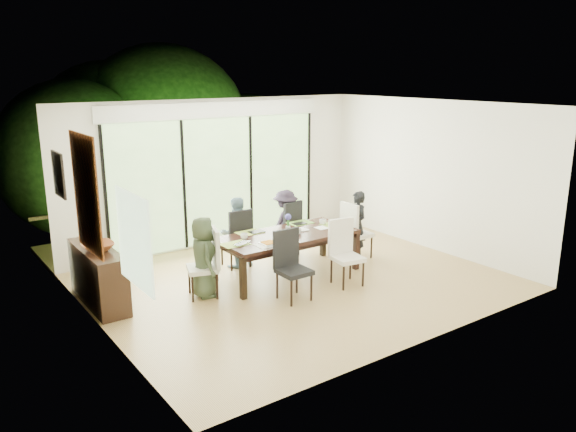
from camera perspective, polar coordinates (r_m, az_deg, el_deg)
floor at (r=8.79m, az=0.95°, el=-6.69°), size 6.00×5.00×0.01m
ceiling at (r=8.20m, az=1.03°, el=11.24°), size 6.00×5.00×0.01m
wall_back at (r=10.48m, az=-7.22°, el=4.39°), size 6.00×0.02×2.70m
wall_front at (r=6.61m, az=14.05°, el=-1.97°), size 6.00×0.02×2.70m
wall_left at (r=7.08m, az=-19.00°, el=-1.24°), size 0.02×5.00×2.70m
wall_right at (r=10.43m, az=14.44°, el=4.00°), size 0.02×5.00×2.70m
glass_doors at (r=10.47m, az=-7.09°, el=3.55°), size 4.20×0.02×2.30m
blinds_header at (r=10.29m, az=-7.29°, el=10.66°), size 4.40×0.06×0.28m
mullion_a at (r=9.66m, az=-18.06°, el=2.01°), size 0.05×0.04×2.30m
mullion_b at (r=10.15m, az=-10.53°, el=3.07°), size 0.05×0.04×2.30m
mullion_c at (r=10.81m, az=-3.80°, el=3.97°), size 0.05×0.04×2.30m
mullion_d at (r=11.59m, az=2.11°, el=4.72°), size 0.05×0.04×2.30m
side_window at (r=5.95m, az=-15.36°, el=-2.39°), size 0.02×0.90×1.00m
deck at (r=11.57m, az=-9.11°, el=-1.84°), size 6.00×1.80×0.10m
rail_top at (r=12.12m, az=-10.92°, el=1.77°), size 6.00×0.08×0.06m
foliage_left at (r=12.30m, az=-20.77°, el=5.49°), size 3.20×3.20×3.20m
foliage_mid at (r=13.53m, az=-12.51°, el=8.37°), size 4.00×4.00×4.00m
foliage_right at (r=13.71m, az=-4.08°, el=6.48°), size 2.80×2.80×2.80m
foliage_far at (r=13.85m, az=-17.46°, el=7.44°), size 3.60×3.60×3.60m
table_top at (r=8.85m, az=-0.07°, el=-1.99°), size 2.20×1.01×0.06m
table_apron at (r=8.87m, az=-0.07°, el=-2.50°), size 2.02×0.83×0.09m
table_leg_fl at (r=8.06m, az=-4.58°, el=-6.31°), size 0.08×0.08×0.63m
table_leg_fr at (r=9.28m, az=6.93°, el=-3.52°), size 0.08×0.08×0.63m
table_leg_bl at (r=8.76m, az=-7.50°, el=-4.64°), size 0.08×0.08×0.63m
table_leg_br at (r=9.90m, az=3.59°, el=-2.28°), size 0.08×0.08×0.63m
chair_left_end at (r=8.16m, az=-8.71°, el=-4.76°), size 0.53×0.53×1.01m
chair_right_end at (r=9.80m, az=7.10°, el=-1.39°), size 0.42×0.42×1.01m
chair_far_left at (r=9.34m, az=-5.35°, el=-2.14°), size 0.44×0.44×1.01m
chair_far_right at (r=9.86m, az=-0.33°, el=-1.18°), size 0.49×0.49×1.01m
chair_near_left at (r=7.95m, az=0.64°, el=-5.12°), size 0.42×0.42×1.01m
chair_near_right at (r=8.54m, az=6.07°, el=-3.78°), size 0.48×0.48×1.01m
person_left_end at (r=8.14m, az=-8.61°, el=-4.16°), size 0.46×0.61×1.18m
person_right_end at (r=9.77m, az=7.02°, el=-0.92°), size 0.46×0.61×1.18m
person_far_left at (r=9.30m, az=-5.30°, el=-1.66°), size 0.56×0.36×1.18m
person_far_right at (r=9.82m, az=-0.26°, el=-0.72°), size 0.61×0.46×1.18m
placemat_left at (r=8.35m, az=-5.39°, el=-2.86°), size 0.40×0.29×0.01m
placemat_right at (r=9.40m, az=4.65°, el=-0.84°), size 0.40×0.29×0.01m
placemat_far_l at (r=8.92m, az=-3.92°, el=-1.68°), size 0.40×0.29×0.01m
placemat_far_r at (r=9.46m, az=1.24°, el=-0.70°), size 0.40×0.29×0.01m
placemat_paper at (r=8.30m, az=-1.96°, el=-2.90°), size 0.40×0.29×0.01m
tablet_far_l at (r=8.93m, az=-3.20°, el=-1.60°), size 0.24×0.17×0.01m
tablet_far_r at (r=9.39m, az=1.18°, el=-0.77°), size 0.22×0.16×0.01m
papers at (r=9.21m, az=3.66°, el=-1.16°), size 0.28×0.20×0.00m
platter_base at (r=8.30m, az=-1.96°, el=-2.80°), size 0.24×0.24×0.02m
platter_snacks at (r=8.29m, az=-1.96°, el=-2.70°), size 0.18×0.18×0.01m
vase at (r=8.89m, az=0.01°, el=-1.35°), size 0.07×0.07×0.11m
hyacinth_stems at (r=8.86m, az=0.01°, el=-0.66°), size 0.04×0.04×0.15m
hyacinth_blooms at (r=8.84m, az=0.01°, el=-0.09°), size 0.10×0.10×0.10m
laptop at (r=8.31m, az=-4.45°, el=-2.85°), size 0.36×0.30×0.02m
cup_a at (r=8.58m, az=-4.46°, el=-2.07°), size 0.16×0.16×0.09m
cup_b at (r=8.83m, az=1.10°, el=-1.54°), size 0.13×0.13×0.08m
cup_c at (r=9.37m, az=3.56°, el=-0.61°), size 0.16×0.16×0.09m
book at (r=9.02m, az=1.04°, el=-1.43°), size 0.17×0.22×0.02m
sideboard at (r=8.29m, az=-18.71°, el=-5.81°), size 0.40×1.44×0.81m
bowl at (r=8.05m, az=-18.76°, el=-2.97°), size 0.43×0.43×0.10m
candlestick_base at (r=8.48m, az=-19.64°, el=-2.42°), size 0.09×0.09×0.04m
candlestick_shaft at (r=8.34m, az=-19.97°, el=1.31°), size 0.02×0.02×1.12m
candlestick_pan at (r=8.24m, az=-20.31°, el=5.08°), size 0.09×0.09×0.03m
candle at (r=8.23m, az=-20.34°, el=5.45°), size 0.03×0.03×0.09m
tapestry at (r=7.39m, az=-19.83°, el=2.12°), size 0.02×1.00×1.50m
art_frame at (r=8.62m, az=-22.28°, el=3.92°), size 0.03×0.55×0.65m
art_canvas at (r=8.62m, az=-22.15°, el=3.93°), size 0.01×0.45×0.55m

